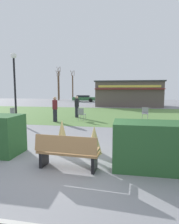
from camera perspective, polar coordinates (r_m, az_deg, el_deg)
name	(u,v)px	position (r m, az deg, el deg)	size (l,w,h in m)	color
ground_plane	(68,168)	(5.42, -6.58, -16.53)	(80.00, 80.00, 0.00)	gray
lawn_patch	(107,114)	(16.87, 5.23, -0.65)	(36.00, 12.00, 0.01)	#5B8442
park_bench	(67,152)	(5.19, -6.71, -11.88)	(1.73, 0.64, 0.95)	#9E7547
hedge_right	(166,146)	(5.50, 22.15, -9.58)	(2.79, 1.10, 1.27)	#28562B
ornamental_grass_behind_left	(62,136)	(6.48, -8.27, -7.32)	(0.53, 0.53, 1.15)	tan
ornamental_grass_behind_right	(94,140)	(6.40, 1.42, -8.38)	(0.52, 0.52, 0.94)	tan
lamppost_mid	(15,80)	(13.15, -21.71, 9.11)	(0.36, 0.36, 4.48)	black
food_kiosk	(128,94)	(26.00, 11.66, 5.47)	(8.64, 5.06, 3.33)	#594C47
cafe_chair_west	(81,113)	(13.13, -2.46, -0.39)	(0.53, 0.53, 0.89)	gray
cafe_chair_east	(145,112)	(14.21, 16.45, -0.12)	(0.48, 0.48, 0.89)	gray
cafe_chair_center	(14,113)	(14.41, -21.92, -0.24)	(0.49, 0.49, 0.89)	gray
person_strolling	(77,106)	(14.77, -3.86, 1.68)	(0.34, 0.34, 1.69)	#23232D
person_standing	(55,109)	(12.93, -10.40, 0.89)	(0.34, 0.34, 1.69)	#23232D
parked_car_west_slot	(84,98)	(35.24, -1.69, 4.19)	(4.32, 2.28, 1.20)	#2D6638
tree_left_bg	(58,87)	(40.45, -9.42, 7.39)	(0.91, 0.96, 6.23)	brown
tree_right_bg	(73,87)	(41.93, -5.10, 7.54)	(0.91, 0.96, 6.40)	brown
tree_center_bg	(59,85)	(43.86, -9.24, 8.09)	(0.91, 0.96, 7.41)	brown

